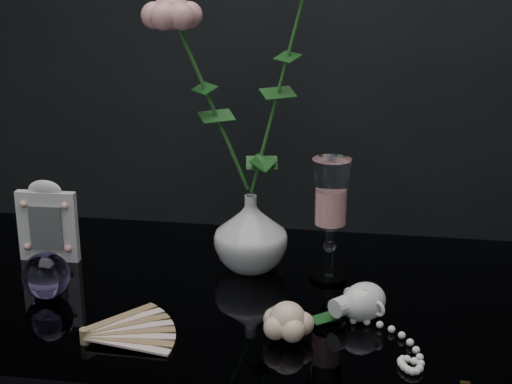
% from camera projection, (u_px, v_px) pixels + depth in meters
% --- Properties ---
extents(vase, '(0.16, 0.16, 0.13)m').
position_uv_depth(vase, '(251.00, 232.00, 1.31)').
color(vase, silver).
rests_on(vase, table).
extents(wine_glass, '(0.08, 0.08, 0.20)m').
position_uv_depth(wine_glass, '(330.00, 220.00, 1.26)').
color(wine_glass, white).
rests_on(wine_glass, table).
extents(picture_frame, '(0.11, 0.09, 0.15)m').
position_uv_depth(picture_frame, '(47.00, 221.00, 1.34)').
color(picture_frame, silver).
rests_on(picture_frame, table).
extents(paperweight, '(0.10, 0.10, 0.07)m').
position_uv_depth(paperweight, '(46.00, 275.00, 1.21)').
color(paperweight, '#9F86DB').
rests_on(paperweight, table).
extents(paper_fan, '(0.30, 0.26, 0.03)m').
position_uv_depth(paper_fan, '(85.00, 335.00, 1.08)').
color(paper_fan, beige).
rests_on(paper_fan, table).
extents(loose_rose, '(0.15, 0.18, 0.05)m').
position_uv_depth(loose_rose, '(287.00, 321.00, 1.09)').
color(loose_rose, '#FFC8A4').
rests_on(loose_rose, table).
extents(pearl_jar, '(0.29, 0.29, 0.06)m').
position_uv_depth(pearl_jar, '(364.00, 300.00, 1.15)').
color(pearl_jar, white).
rests_on(pearl_jar, table).
extents(roses, '(0.29, 0.13, 0.47)m').
position_uv_depth(roses, '(253.00, 66.00, 1.23)').
color(roses, pink).
rests_on(roses, vase).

